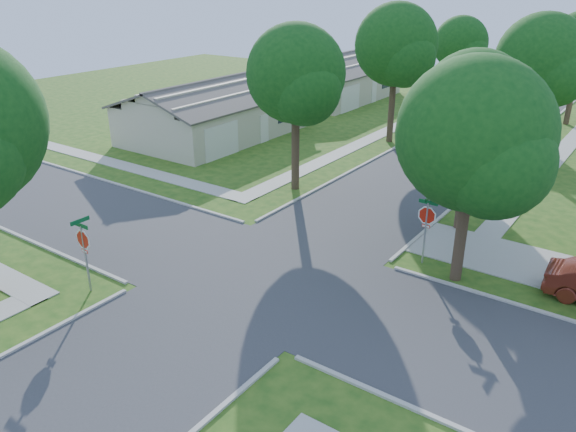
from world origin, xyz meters
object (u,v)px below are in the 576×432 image
(tree_ne_corner, at_px, (475,142))
(stop_sign_sw, at_px, (83,243))
(tree_w_far, at_px, (461,46))
(house_nw_near, at_px, (216,116))
(stop_sign_ne, at_px, (427,218))
(car_curb_west, at_px, (505,97))
(tree_w_near, at_px, (297,78))
(tree_w_mid, at_px, (397,49))
(tree_e_mid, at_px, (542,64))
(car_curb_east, at_px, (521,110))
(house_nw_far, at_px, (334,83))
(tree_e_near, at_px, (475,110))

(tree_ne_corner, bearing_deg, stop_sign_sw, -141.16)
(tree_w_far, height_order, house_nw_near, tree_w_far)
(stop_sign_ne, height_order, car_curb_west, stop_sign_ne)
(stop_sign_sw, distance_m, stop_sign_ne, 13.29)
(tree_w_near, distance_m, tree_w_mid, 12.01)
(tree_w_near, bearing_deg, tree_w_mid, 89.98)
(stop_sign_sw, height_order, stop_sign_ne, same)
(stop_sign_sw, distance_m, car_curb_west, 44.29)
(tree_e_mid, bearing_deg, car_curb_east, 105.94)
(stop_sign_ne, distance_m, house_nw_near, 23.12)
(stop_sign_sw, distance_m, tree_w_far, 38.86)
(stop_sign_sw, height_order, house_nw_near, house_nw_near)
(tree_w_mid, height_order, house_nw_far, tree_w_mid)
(tree_w_near, bearing_deg, stop_sign_sw, -90.23)
(tree_e_mid, xyz_separation_m, tree_ne_corner, (1.60, -16.80, -0.66))
(tree_w_mid, distance_m, tree_w_far, 13.04)
(car_curb_west, bearing_deg, house_nw_far, 33.29)
(tree_w_near, height_order, house_nw_far, tree_w_near)
(stop_sign_ne, relative_size, house_nw_far, 0.22)
(tree_w_near, height_order, car_curb_east, tree_w_near)
(tree_e_mid, bearing_deg, tree_w_far, 125.90)
(tree_w_near, bearing_deg, tree_e_mid, 51.92)
(tree_w_far, distance_m, house_nw_far, 12.19)
(tree_w_near, xyz_separation_m, house_nw_near, (-11.35, 5.99, -4.60))
(tree_e_mid, bearing_deg, house_nw_near, -163.85)
(stop_sign_sw, relative_size, tree_e_mid, 0.32)
(house_nw_near, xyz_separation_m, car_curb_west, (14.27, 24.47, -0.92))
(tree_ne_corner, relative_size, house_nw_near, 0.64)
(tree_w_mid, bearing_deg, stop_sign_sw, -90.13)
(stop_sign_sw, bearing_deg, tree_w_far, 89.93)
(stop_sign_sw, xyz_separation_m, tree_w_near, (0.06, 13.71, 4.08))
(tree_ne_corner, bearing_deg, tree_e_near, 108.53)
(tree_w_near, height_order, house_nw_near, tree_w_near)
(tree_e_near, relative_size, tree_w_mid, 0.87)
(tree_w_far, distance_m, tree_ne_corner, 31.77)
(tree_e_near, bearing_deg, car_curb_east, 98.26)
(car_curb_east, bearing_deg, stop_sign_sw, -93.97)
(tree_ne_corner, xyz_separation_m, car_curb_west, (-8.08, 35.26, -5.00))
(car_curb_west, bearing_deg, tree_e_near, 107.66)
(tree_w_mid, height_order, car_curb_west, tree_w_mid)
(stop_sign_sw, bearing_deg, tree_w_near, 89.77)
(stop_sign_sw, relative_size, tree_w_near, 0.33)
(tree_e_near, distance_m, tree_w_mid, 15.26)
(tree_e_near, height_order, tree_w_mid, tree_w_mid)
(tree_ne_corner, xyz_separation_m, house_nw_near, (-22.35, 10.79, -4.08))
(tree_e_mid, distance_m, tree_w_near, 15.25)
(house_nw_far, bearing_deg, stop_sign_ne, -52.84)
(stop_sign_ne, relative_size, tree_e_near, 0.36)
(tree_e_mid, bearing_deg, tree_ne_corner, -84.55)
(tree_e_near, distance_m, tree_w_far, 26.71)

